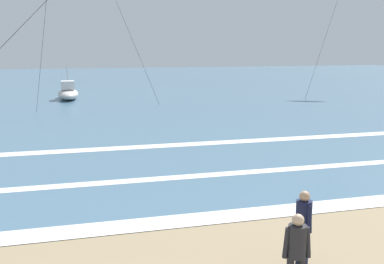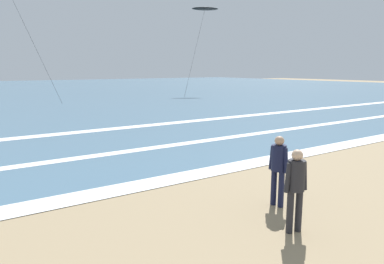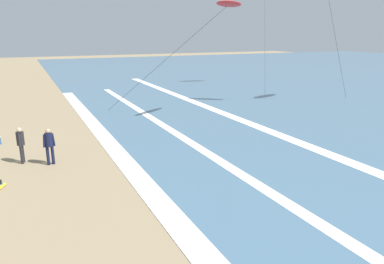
% 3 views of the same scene
% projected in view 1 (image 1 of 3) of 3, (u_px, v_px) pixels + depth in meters
% --- Properties ---
extents(ocean_surface, '(140.00, 90.00, 0.01)m').
position_uv_depth(ocean_surface, '(115.00, 84.00, 54.51)').
color(ocean_surface, slate).
rests_on(ocean_surface, ground).
extents(wave_foam_shoreline, '(42.11, 0.88, 0.01)m').
position_uv_depth(wave_foam_shoreline, '(285.00, 210.00, 12.25)').
color(wave_foam_shoreline, white).
rests_on(wave_foam_shoreline, ocean_surface).
extents(wave_foam_mid_break, '(40.57, 0.54, 0.01)m').
position_uv_depth(wave_foam_mid_break, '(199.00, 176.00, 15.55)').
color(wave_foam_mid_break, white).
rests_on(wave_foam_mid_break, ocean_surface).
extents(wave_foam_outer_break, '(56.42, 0.79, 0.01)m').
position_uv_depth(wave_foam_outer_break, '(178.00, 145.00, 20.50)').
color(wave_foam_outer_break, white).
rests_on(wave_foam_outer_break, ocean_surface).
extents(surfer_right_near, '(0.52, 0.32, 1.60)m').
position_uv_depth(surfer_right_near, '(297.00, 249.00, 7.75)').
color(surfer_right_near, '#232328').
rests_on(surfer_right_near, ground).
extents(surfer_mid_group, '(0.32, 0.51, 1.60)m').
position_uv_depth(surfer_mid_group, '(303.00, 222.00, 8.97)').
color(surfer_mid_group, '#141938').
rests_on(surfer_mid_group, ground).
extents(offshore_boat, '(1.76, 5.22, 2.70)m').
position_uv_depth(offshore_boat, '(68.00, 93.00, 38.74)').
color(offshore_boat, beige).
rests_on(offshore_boat, ground).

